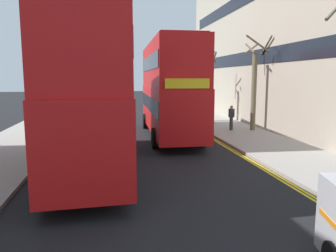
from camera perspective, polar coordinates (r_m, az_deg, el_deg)
sidewalk_right at (r=18.84m, az=15.62°, el=-2.59°), size 4.00×80.00×0.14m
sidewalk_left at (r=17.77m, az=-25.90°, el=-3.78°), size 4.00×80.00×0.14m
kerb_line_outer at (r=16.23m, az=11.90°, el=-4.43°), size 0.10×56.00×0.01m
kerb_line_inner at (r=16.17m, az=11.37°, el=-4.46°), size 0.10×56.00×0.01m
double_decker_bus_away at (r=13.20m, az=-13.92°, el=5.88°), size 3.17×10.91×5.64m
double_decker_bus_oncoming at (r=19.94m, az=0.27°, el=6.86°), size 3.02×10.87×5.64m
pedestrian_far at (r=21.93m, az=10.90°, el=1.49°), size 0.34×0.22×1.62m
street_tree_near at (r=40.54m, az=2.89°, el=7.08°), size 1.76×1.75×5.32m
street_tree_far at (r=22.20m, az=14.71°, el=6.69°), size 1.76×1.69×6.04m
street_tree_distant at (r=26.43m, az=6.88°, el=6.48°), size 1.32×1.37×5.53m
townhouse_terrace_right at (r=29.10m, az=22.01°, el=13.66°), size 10.08×28.00×13.09m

